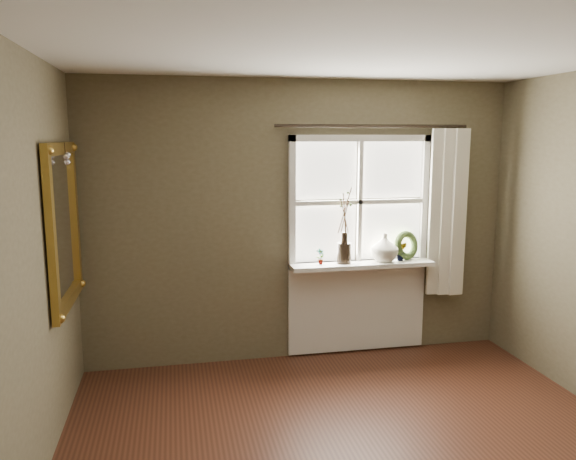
# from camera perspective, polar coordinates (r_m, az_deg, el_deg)

# --- Properties ---
(ceiling) EXTENTS (4.50, 4.50, 0.00)m
(ceiling) POSITION_cam_1_polar(r_m,az_deg,el_deg) (3.05, 11.68, 19.01)
(ceiling) COLOR silver
(ceiling) RESTS_ON ground
(wall_back) EXTENTS (4.00, 0.10, 2.60)m
(wall_back) POSITION_cam_1_polar(r_m,az_deg,el_deg) (5.26, 1.29, 0.89)
(wall_back) COLOR brown
(wall_back) RESTS_ON ground
(window_frame) EXTENTS (1.36, 0.06, 1.24)m
(window_frame) POSITION_cam_1_polar(r_m,az_deg,el_deg) (5.32, 7.26, 2.87)
(window_frame) COLOR white
(window_frame) RESTS_ON wall_back
(window_sill) EXTENTS (1.36, 0.26, 0.04)m
(window_sill) POSITION_cam_1_polar(r_m,az_deg,el_deg) (5.31, 7.51, -3.49)
(window_sill) COLOR white
(window_sill) RESTS_ON wall_back
(window_apron) EXTENTS (1.36, 0.04, 0.88)m
(window_apron) POSITION_cam_1_polar(r_m,az_deg,el_deg) (5.53, 7.04, -7.69)
(window_apron) COLOR white
(window_apron) RESTS_ON ground
(dark_jug) EXTENTS (0.17, 0.17, 0.19)m
(dark_jug) POSITION_cam_1_polar(r_m,az_deg,el_deg) (5.24, 5.72, -2.34)
(dark_jug) COLOR black
(dark_jug) RESTS_ON window_sill
(cream_vase) EXTENTS (0.26, 0.26, 0.27)m
(cream_vase) POSITION_cam_1_polar(r_m,az_deg,el_deg) (5.36, 9.79, -1.75)
(cream_vase) COLOR beige
(cream_vase) RESTS_ON window_sill
(wreath) EXTENTS (0.31, 0.22, 0.29)m
(wreath) POSITION_cam_1_polar(r_m,az_deg,el_deg) (5.49, 11.91, -1.84)
(wreath) COLOR #354920
(wreath) RESTS_ON window_sill
(potted_plant_left) EXTENTS (0.09, 0.08, 0.15)m
(potted_plant_left) POSITION_cam_1_polar(r_m,az_deg,el_deg) (5.18, 3.32, -2.70)
(potted_plant_left) COLOR #354920
(potted_plant_left) RESTS_ON window_sill
(potted_plant_right) EXTENTS (0.11, 0.10, 0.18)m
(potted_plant_right) POSITION_cam_1_polar(r_m,az_deg,el_deg) (5.43, 11.46, -2.12)
(potted_plant_right) COLOR #354920
(potted_plant_right) RESTS_ON window_sill
(curtain) EXTENTS (0.36, 0.12, 1.59)m
(curtain) POSITION_cam_1_polar(r_m,az_deg,el_deg) (5.57, 15.78, 1.69)
(curtain) COLOR beige
(curtain) RESTS_ON wall_back
(curtain_rod) EXTENTS (1.84, 0.03, 0.03)m
(curtain_rod) POSITION_cam_1_polar(r_m,az_deg,el_deg) (5.26, 8.68, 10.40)
(curtain_rod) COLOR black
(curtain_rod) RESTS_ON wall_back
(gilt_mirror) EXTENTS (0.10, 1.02, 1.22)m
(gilt_mirror) POSITION_cam_1_polar(r_m,az_deg,el_deg) (4.45, -21.83, 0.46)
(gilt_mirror) COLOR white
(gilt_mirror) RESTS_ON wall_left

